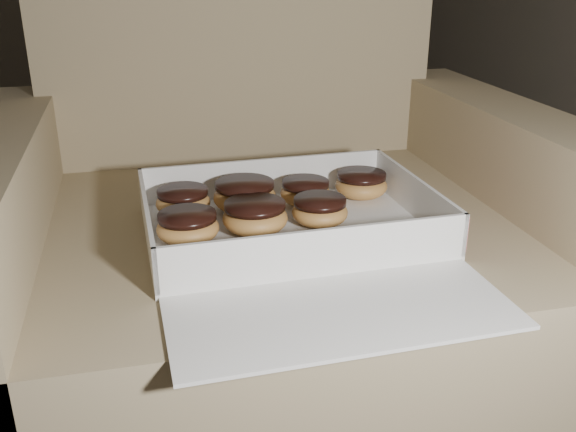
% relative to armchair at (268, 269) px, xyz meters
% --- Properties ---
extents(armchair, '(0.96, 0.81, 1.01)m').
position_rel_armchair_xyz_m(armchair, '(0.00, 0.00, 0.00)').
color(armchair, tan).
rests_on(armchair, floor).
extents(bakery_box, '(0.43, 0.50, 0.07)m').
position_rel_armchair_xyz_m(bakery_box, '(0.01, -0.19, 0.15)').
color(bakery_box, white).
rests_on(bakery_box, armchair).
extents(donut_a, '(0.09, 0.09, 0.04)m').
position_rel_armchair_xyz_m(donut_a, '(-0.15, -0.05, 0.16)').
color(donut_a, '#BA7C41').
rests_on(donut_a, bakery_box).
extents(donut_b, '(0.08, 0.08, 0.04)m').
position_rel_armchair_xyz_m(donut_b, '(0.05, -0.06, 0.16)').
color(donut_b, '#BA7C41').
rests_on(donut_b, bakery_box).
extents(donut_c, '(0.09, 0.09, 0.04)m').
position_rel_armchair_xyz_m(donut_c, '(0.15, -0.05, 0.17)').
color(donut_c, '#BA7C41').
rests_on(donut_c, bakery_box).
extents(donut_d, '(0.10, 0.10, 0.05)m').
position_rel_armchair_xyz_m(donut_d, '(-0.05, -0.15, 0.17)').
color(donut_d, '#BA7C41').
rests_on(donut_d, bakery_box).
extents(donut_e, '(0.09, 0.09, 0.04)m').
position_rel_armchair_xyz_m(donut_e, '(0.05, -0.14, 0.16)').
color(donut_e, '#BA7C41').
rests_on(donut_e, bakery_box).
extents(donut_f, '(0.10, 0.10, 0.05)m').
position_rel_armchair_xyz_m(donut_f, '(-0.05, -0.06, 0.17)').
color(donut_f, '#BA7C41').
rests_on(donut_f, bakery_box).
extents(donut_g, '(0.09, 0.09, 0.04)m').
position_rel_armchair_xyz_m(donut_g, '(-0.15, -0.16, 0.17)').
color(donut_g, '#BA7C41').
rests_on(donut_g, bakery_box).
extents(crumb_a, '(0.01, 0.01, 0.00)m').
position_rel_armchair_xyz_m(crumb_a, '(0.13, -0.24, 0.14)').
color(crumb_a, black).
rests_on(crumb_a, bakery_box).
extents(crumb_b, '(0.01, 0.01, 0.00)m').
position_rel_armchair_xyz_m(crumb_b, '(0.12, -0.25, 0.14)').
color(crumb_b, black).
rests_on(crumb_b, bakery_box).
extents(crumb_c, '(0.01, 0.01, 0.00)m').
position_rel_armchair_xyz_m(crumb_c, '(0.04, -0.28, 0.14)').
color(crumb_c, black).
rests_on(crumb_c, bakery_box).
extents(crumb_d, '(0.01, 0.01, 0.00)m').
position_rel_armchair_xyz_m(crumb_d, '(-0.18, -0.18, 0.14)').
color(crumb_d, black).
rests_on(crumb_d, bakery_box).
extents(crumb_e, '(0.01, 0.01, 0.00)m').
position_rel_armchair_xyz_m(crumb_e, '(0.13, -0.17, 0.14)').
color(crumb_e, black).
rests_on(crumb_e, bakery_box).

